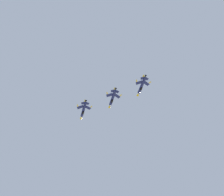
# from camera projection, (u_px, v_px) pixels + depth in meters

# --- Properties ---
(fighter_jet_lead) EXTENTS (10.68, 14.85, 4.42)m
(fighter_jet_lead) POSITION_uv_depth(u_px,v_px,m) (83.00, 110.00, 182.21)
(fighter_jet_lead) COLOR navy
(fighter_jet_left_wing) EXTENTS (10.74, 14.85, 4.39)m
(fighter_jet_left_wing) POSITION_uv_depth(u_px,v_px,m) (113.00, 98.00, 178.22)
(fighter_jet_left_wing) COLOR navy
(fighter_jet_right_wing) EXTENTS (10.68, 14.85, 4.39)m
(fighter_jet_right_wing) POSITION_uv_depth(u_px,v_px,m) (142.00, 86.00, 173.45)
(fighter_jet_right_wing) COLOR navy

